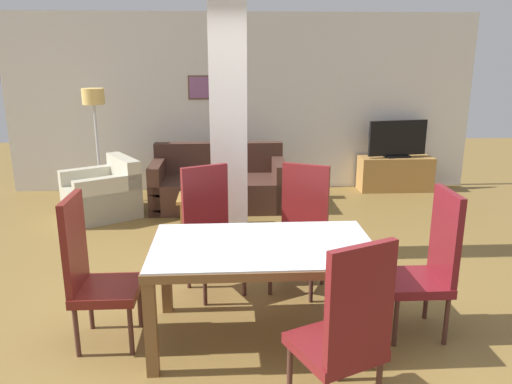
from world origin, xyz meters
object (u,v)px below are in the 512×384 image
coffee_table (208,212)px  tv_screen (398,139)px  armchair (104,196)px  dining_chair_far_left (211,228)px  dining_chair_head_right (429,262)px  dining_table (263,263)px  sofa (219,186)px  dining_chair_head_left (92,270)px  floor_lamp (94,108)px  dining_chair_far_right (301,226)px  dining_chair_near_right (346,330)px  bottle (224,185)px  tv_stand (395,174)px

coffee_table → tv_screen: size_ratio=0.77×
armchair → tv_screen: tv_screen is taller
dining_chair_far_left → dining_chair_head_right: (1.66, -0.86, 0.00)m
dining_chair_head_right → dining_table: bearing=90.0°
dining_chair_far_left → sofa: bearing=-116.3°
dining_chair_head_left → sofa: (0.86, 3.45, -0.29)m
dining_chair_far_left → dining_chair_head_right: size_ratio=1.00×
dining_chair_far_left → coffee_table: size_ratio=1.55×
dining_chair_far_left → floor_lamp: size_ratio=0.70×
armchair → floor_lamp: (-0.20, 0.69, 1.09)m
dining_chair_far_right → floor_lamp: (-2.52, 2.92, 0.79)m
dining_chair_near_right → sofa: bearing=76.0°
dining_chair_far_left → bottle: bearing=-119.2°
dining_chair_near_right → floor_lamp: (-2.52, 4.69, 0.79)m
dining_chair_head_left → dining_chair_head_right: (2.49, 0.00, 0.00)m
dining_chair_head_right → sofa: 3.83m
dining_table → dining_chair_far_right: bearing=64.5°
tv_screen → floor_lamp: 4.55m
dining_chair_far_right → bottle: bearing=-41.7°
dining_chair_far_left → dining_chair_head_left: (-0.83, -0.86, 0.00)m
dining_chair_far_left → sofa: 2.61m
dining_table → dining_chair_head_left: bearing=180.0°
dining_chair_far_right → dining_chair_near_right: 1.77m
dining_chair_near_right → armchair: (-2.31, 4.00, -0.31)m
dining_chair_far_right → dining_chair_head_left: 1.86m
dining_chair_head_left → dining_table: bearing=90.0°
tv_screen → coffee_table: bearing=19.9°
tv_screen → tv_stand: bearing=180.0°
dining_table → dining_chair_head_left: size_ratio=1.44×
armchair → floor_lamp: size_ratio=0.71×
dining_chair_head_left → tv_stand: bearing=138.7°
sofa → armchair: size_ratio=1.61×
tv_stand → tv_screen: size_ratio=1.20×
dining_chair_head_left → coffee_table: dining_chair_head_left is taller
dining_table → dining_chair_near_right: dining_chair_near_right is taller
dining_chair_head_right → tv_screen: bearing=-15.4°
floor_lamp → bottle: bearing=-34.0°
dining_chair_head_left → tv_stand: dining_chair_head_left is taller
dining_chair_near_right → floor_lamp: 5.38m
dining_chair_far_left → tv_stand: dining_chair_far_left is taller
dining_chair_far_right → dining_chair_head_right: size_ratio=1.00×
sofa → coffee_table: bearing=83.1°
dining_chair_near_right → dining_chair_head_left: same height
dining_chair_near_right → dining_chair_head_left: 1.88m
coffee_table → tv_stand: tv_stand is taller
coffee_table → tv_screen: tv_screen is taller
armchair → dining_chair_near_right: bearing=178.9°
dining_chair_head_left → dining_chair_far_right: bearing=117.5°
dining_chair_far_left → dining_chair_near_right: bearing=89.3°
armchair → dining_chair_head_right: bearing=-165.5°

